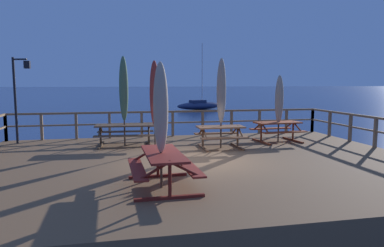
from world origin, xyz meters
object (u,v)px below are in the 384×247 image
(patio_umbrella_tall_front, at_px, (124,89))
(patio_umbrella_tall_back_right, at_px, (161,108))
(picnic_table_back_right, at_px, (125,130))
(sailboat_distant, at_px, (200,105))
(patio_umbrella_tall_back_left, at_px, (279,99))
(picnic_table_mid_right, at_px, (163,162))
(picnic_table_front_right, at_px, (220,132))
(picnic_table_mid_centre, at_px, (277,127))
(lamp_post_hooked, at_px, (19,87))
(patio_umbrella_tall_mid_left, at_px, (221,91))
(patio_umbrella_tall_mid_right, at_px, (155,94))

(patio_umbrella_tall_front, height_order, patio_umbrella_tall_back_right, patio_umbrella_tall_front)
(picnic_table_back_right, height_order, sailboat_distant, sailboat_distant)
(patio_umbrella_tall_back_left, bearing_deg, picnic_table_mid_right, -135.20)
(picnic_table_front_right, distance_m, picnic_table_mid_centre, 2.68)
(patio_umbrella_tall_back_left, relative_size, sailboat_distant, 0.33)
(picnic_table_mid_right, bearing_deg, lamp_post_hooked, 124.26)
(patio_umbrella_tall_mid_left, relative_size, patio_umbrella_tall_back_left, 1.21)
(picnic_table_front_right, relative_size, patio_umbrella_tall_mid_left, 0.53)
(picnic_table_mid_right, xyz_separation_m, patio_umbrella_tall_mid_left, (2.54, 4.21, 1.41))
(patio_umbrella_tall_back_right, height_order, lamp_post_hooked, lamp_post_hooked)
(patio_umbrella_tall_mid_left, height_order, patio_umbrella_tall_mid_right, patio_umbrella_tall_mid_left)
(lamp_post_hooked, height_order, sailboat_distant, sailboat_distant)
(picnic_table_mid_centre, bearing_deg, picnic_table_front_right, -161.57)
(picnic_table_mid_right, distance_m, patio_umbrella_tall_back_left, 7.30)
(patio_umbrella_tall_mid_right, distance_m, lamp_post_hooked, 5.39)
(picnic_table_mid_centre, distance_m, sailboat_distant, 27.87)
(sailboat_distant, bearing_deg, picnic_table_back_right, -108.40)
(picnic_table_mid_right, xyz_separation_m, patio_umbrella_tall_back_left, (5.13, 5.09, 1.06))
(patio_umbrella_tall_mid_left, xyz_separation_m, lamp_post_hooked, (-7.05, 2.41, 0.14))
(picnic_table_mid_right, relative_size, patio_umbrella_tall_back_left, 0.81)
(patio_umbrella_tall_mid_right, xyz_separation_m, sailboat_distant, (8.14, 28.64, -2.24))
(picnic_table_mid_right, relative_size, sailboat_distant, 0.27)
(patio_umbrella_tall_back_right, bearing_deg, picnic_table_mid_centre, 44.72)
(picnic_table_mid_centre, distance_m, patio_umbrella_tall_back_right, 7.28)
(picnic_table_mid_centre, height_order, patio_umbrella_tall_back_left, patio_umbrella_tall_back_left)
(picnic_table_front_right, height_order, picnic_table_mid_right, same)
(picnic_table_back_right, distance_m, picnic_table_front_right, 3.44)
(picnic_table_back_right, xyz_separation_m, picnic_table_mid_centre, (5.79, -0.30, -0.01))
(patio_umbrella_tall_mid_left, distance_m, patio_umbrella_tall_back_left, 2.75)
(patio_umbrella_tall_back_left, bearing_deg, lamp_post_hooked, 171.01)
(patio_umbrella_tall_back_left, xyz_separation_m, patio_umbrella_tall_mid_right, (-4.89, -1.04, 0.27))
(picnic_table_mid_right, xyz_separation_m, patio_umbrella_tall_front, (-0.74, 5.32, 1.48))
(picnic_table_front_right, xyz_separation_m, patio_umbrella_tall_back_left, (2.61, 0.90, 1.08))
(picnic_table_back_right, xyz_separation_m, sailboat_distant, (9.10, 27.36, -0.90))
(patio_umbrella_tall_front, relative_size, sailboat_distant, 0.42)
(picnic_table_mid_right, bearing_deg, sailboat_distant, 75.63)
(lamp_post_hooked, bearing_deg, patio_umbrella_tall_mid_left, -18.84)
(patio_umbrella_tall_front, xyz_separation_m, patio_umbrella_tall_back_left, (5.86, -0.23, -0.41))
(patio_umbrella_tall_front, height_order, lamp_post_hooked, patio_umbrella_tall_front)
(picnic_table_front_right, bearing_deg, picnic_table_mid_centre, 18.43)
(picnic_table_back_right, distance_m, sailboat_distant, 28.85)
(picnic_table_back_right, height_order, picnic_table_mid_centre, same)
(picnic_table_mid_centre, height_order, sailboat_distant, sailboat_distant)
(picnic_table_mid_right, height_order, patio_umbrella_tall_mid_left, patio_umbrella_tall_mid_left)
(picnic_table_back_right, bearing_deg, patio_umbrella_tall_back_right, -82.72)
(picnic_table_mid_centre, distance_m, lamp_post_hooked, 9.82)
(patio_umbrella_tall_back_left, distance_m, lamp_post_hooked, 9.76)
(picnic_table_mid_right, height_order, patio_umbrella_tall_mid_right, patio_umbrella_tall_mid_right)
(patio_umbrella_tall_front, distance_m, patio_umbrella_tall_back_right, 5.40)
(picnic_table_back_right, height_order, lamp_post_hooked, lamp_post_hooked)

